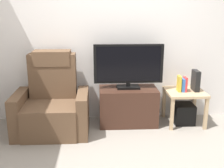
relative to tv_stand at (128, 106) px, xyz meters
The scene contains 11 objects.
ground_plane 0.89m from the tv_stand, 99.46° to the right, with size 6.40×6.40×0.00m, color gray.
wall_back 1.08m from the tv_stand, 115.53° to the left, with size 6.40×0.06×2.60m, color silver.
tv_stand is the anchor object (origin of this frame).
television 0.60m from the tv_stand, 90.00° to the left, with size 0.97×0.20×0.63m.
recliner_armchair 1.08m from the tv_stand, behind, with size 0.98×0.78×1.08m.
side_table 0.83m from the tv_stand, ahead, with size 0.54×0.54×0.49m.
subwoofer_box 0.83m from the tv_stand, ahead, with size 0.29×0.29×0.29m, color black.
book_leftmost 0.80m from the tv_stand, ahead, with size 0.04×0.13×0.23m, color gold.
book_middle 0.83m from the tv_stand, ahead, with size 0.04×0.13×0.19m, color #3366B2.
book_rightmost 0.87m from the tv_stand, ahead, with size 0.03×0.12×0.21m, color red.
game_console 1.03m from the tv_stand, ahead, with size 0.07×0.20×0.29m, color black.
Camera 1 is at (-0.29, -2.95, 1.68)m, focal length 44.78 mm.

